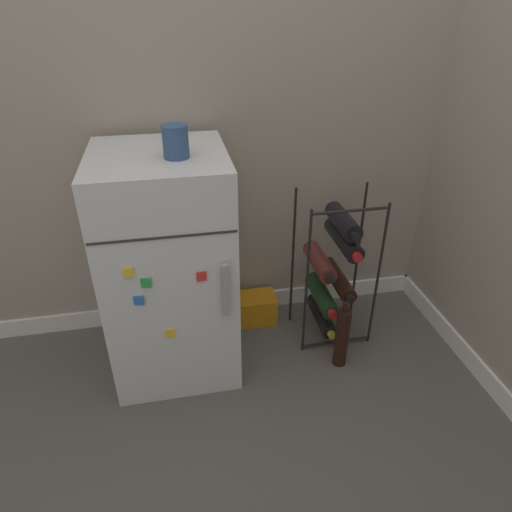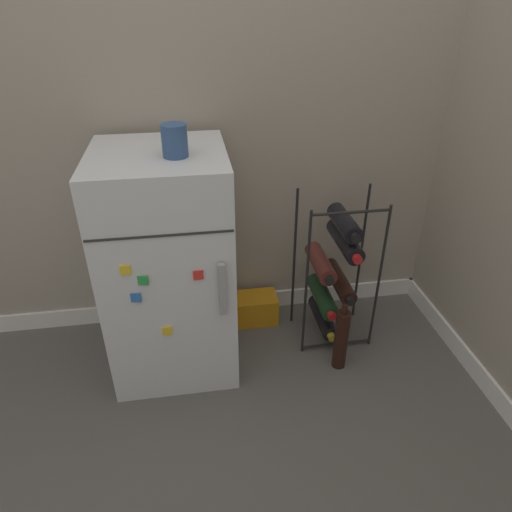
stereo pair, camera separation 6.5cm
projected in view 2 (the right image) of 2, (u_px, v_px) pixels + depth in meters
The scene contains 7 objects.
ground_plane at pixel (258, 407), 1.83m from camera, with size 14.00×14.00×0.00m, color #56544F.
wall_back at pixel (230, 50), 1.78m from camera, with size 6.90×0.07×2.50m.
mini_fridge at pixel (169, 265), 1.86m from camera, with size 0.50×0.54×0.95m.
wine_rack at pixel (333, 270), 2.04m from camera, with size 0.34×0.32×0.71m.
soda_box at pixel (256, 308), 2.27m from camera, with size 0.21×0.14×0.14m.
fridge_top_cup at pixel (175, 141), 1.54m from camera, with size 0.09×0.09×0.11m.
loose_bottle_floor at pixel (341, 339), 1.96m from camera, with size 0.06×0.06×0.33m.
Camera 2 is at (-0.20, -1.25, 1.45)m, focal length 32.00 mm.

